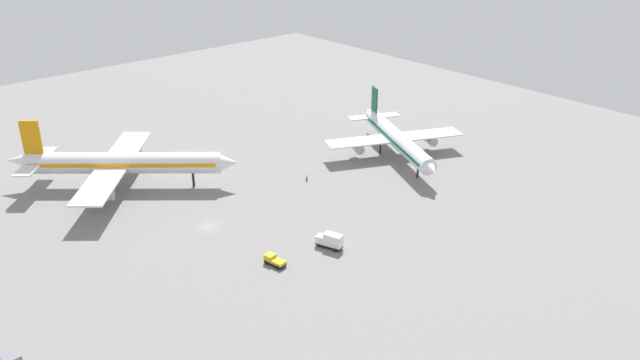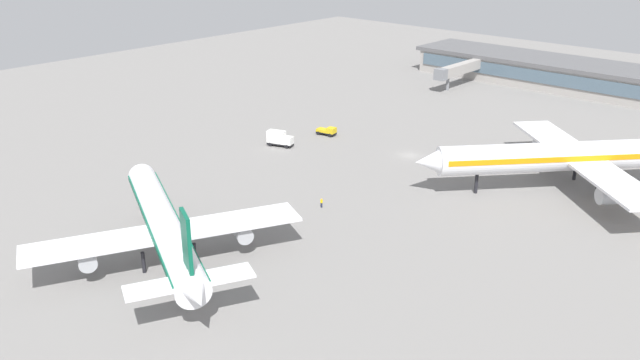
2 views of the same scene
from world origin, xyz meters
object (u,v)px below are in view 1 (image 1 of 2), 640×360
(ground_crew_worker, at_px, (307,177))
(pushback_tractor, at_px, (274,260))
(airplane_taxiing, at_px, (397,138))
(airplane_at_gate, at_px, (121,163))
(catering_truck, at_px, (330,241))

(ground_crew_worker, bearing_deg, pushback_tractor, 123.36)
(airplane_taxiing, height_order, pushback_tractor, airplane_taxiing)
(airplane_at_gate, height_order, catering_truck, airplane_at_gate)
(catering_truck, relative_size, ground_crew_worker, 3.54)
(pushback_tractor, relative_size, ground_crew_worker, 2.79)
(airplane_at_gate, bearing_deg, airplane_taxiing, 15.21)
(airplane_at_gate, height_order, airplane_taxiing, airplane_at_gate)
(catering_truck, height_order, ground_crew_worker, catering_truck)
(pushback_tractor, xyz_separation_m, ground_crew_worker, (-25.95, 30.55, -0.12))
(airplane_taxiing, relative_size, pushback_tractor, 9.66)
(pushback_tractor, bearing_deg, airplane_taxiing, -79.75)
(airplane_taxiing, distance_m, ground_crew_worker, 29.30)
(airplane_taxiing, bearing_deg, ground_crew_worker, -72.69)
(airplane_at_gate, bearing_deg, catering_truck, -30.84)
(airplane_taxiing, xyz_separation_m, catering_truck, (24.37, -46.62, -3.63))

